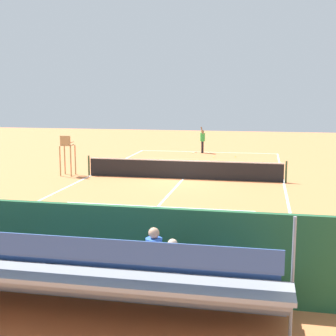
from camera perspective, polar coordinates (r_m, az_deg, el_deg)
name	(u,v)px	position (r m, az deg, el deg)	size (l,w,h in m)	color
ground_plane	(183,179)	(24.22, 1.87, -1.31)	(60.00, 60.00, 0.00)	#D17542
court_line_markings	(184,179)	(24.25, 1.88, -1.29)	(10.10, 22.20, 0.01)	white
tennis_net	(183,169)	(24.13, 1.87, -0.14)	(10.30, 0.10, 1.07)	black
backdrop_wall	(79,248)	(10.82, -10.65, -9.42)	(18.00, 0.16, 2.00)	#235633
bleacher_stand	(50,274)	(9.74, -13.99, -12.28)	(9.06, 2.40, 2.35)	gray
umpire_chair	(67,151)	(25.52, -12.09, 2.01)	(0.67, 0.67, 2.14)	#A88456
courtside_bench	(188,263)	(11.04, 2.38, -11.32)	(1.80, 0.40, 0.93)	#33383D
equipment_bag	(102,274)	(11.52, -7.97, -12.50)	(0.90, 0.36, 0.36)	#B22D2D
tennis_player	(203,139)	(34.35, 4.19, 3.51)	(0.37, 0.54, 1.93)	black
tennis_racket	(193,153)	(34.47, 3.05, 1.86)	(0.45, 0.56, 0.03)	black
tennis_ball_near	(214,157)	(32.21, 5.54, 1.34)	(0.07, 0.07, 0.07)	#CCDB33
tennis_ball_far	(235,157)	(32.41, 8.13, 1.34)	(0.07, 0.07, 0.07)	#CCDB33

